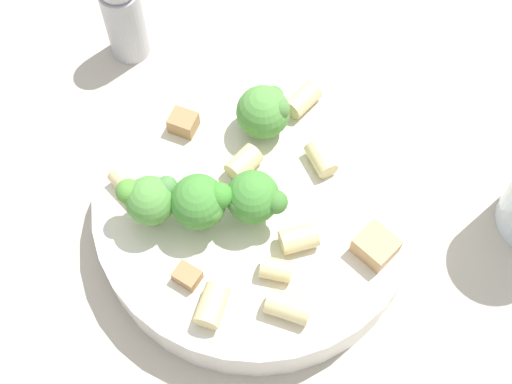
{
  "coord_description": "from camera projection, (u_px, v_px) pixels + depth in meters",
  "views": [
    {
      "loc": [
        -0.04,
        0.22,
        0.48
      ],
      "look_at": [
        0.0,
        0.0,
        0.05
      ],
      "focal_mm": 50.0,
      "sensor_mm": 36.0,
      "label": 1
    }
  ],
  "objects": [
    {
      "name": "ground_plane",
      "position": [
        256.0,
        223.0,
        0.53
      ],
      "size": [
        2.0,
        2.0,
        0.0
      ],
      "primitive_type": "plane",
      "color": "#BCB29E"
    },
    {
      "name": "pasta_bowl",
      "position": [
        256.0,
        209.0,
        0.51
      ],
      "size": [
        0.23,
        0.23,
        0.04
      ],
      "color": "silver",
      "rests_on": "ground_plane"
    },
    {
      "name": "broccoli_floret_0",
      "position": [
        257.0,
        198.0,
        0.46
      ],
      "size": [
        0.04,
        0.04,
        0.04
      ],
      "color": "#9EC175",
      "rests_on": "pasta_bowl"
    },
    {
      "name": "broccoli_floret_1",
      "position": [
        201.0,
        202.0,
        0.46
      ],
      "size": [
        0.04,
        0.04,
        0.05
      ],
      "color": "#84AD60",
      "rests_on": "pasta_bowl"
    },
    {
      "name": "broccoli_floret_2",
      "position": [
        149.0,
        199.0,
        0.46
      ],
      "size": [
        0.04,
        0.03,
        0.04
      ],
      "color": "#84AD60",
      "rests_on": "pasta_bowl"
    },
    {
      "name": "broccoli_floret_3",
      "position": [
        265.0,
        111.0,
        0.5
      ],
      "size": [
        0.04,
        0.04,
        0.04
      ],
      "color": "#9EC175",
      "rests_on": "pasta_bowl"
    },
    {
      "name": "rigatoni_0",
      "position": [
        299.0,
        238.0,
        0.47
      ],
      "size": [
        0.03,
        0.03,
        0.02
      ],
      "primitive_type": "cylinder",
      "rotation": [
        1.57,
        0.0,
        2.02
      ],
      "color": "beige",
      "rests_on": "pasta_bowl"
    },
    {
      "name": "rigatoni_1",
      "position": [
        276.0,
        269.0,
        0.46
      ],
      "size": [
        0.02,
        0.02,
        0.01
      ],
      "primitive_type": "cylinder",
      "rotation": [
        1.57,
        0.0,
        1.53
      ],
      "color": "beige",
      "rests_on": "pasta_bowl"
    },
    {
      "name": "rigatoni_2",
      "position": [
        303.0,
        100.0,
        0.52
      ],
      "size": [
        0.03,
        0.03,
        0.02
      ],
      "primitive_type": "cylinder",
      "rotation": [
        1.57,
        0.0,
        2.59
      ],
      "color": "beige",
      "rests_on": "pasta_bowl"
    },
    {
      "name": "rigatoni_3",
      "position": [
        212.0,
        306.0,
        0.45
      ],
      "size": [
        0.02,
        0.03,
        0.02
      ],
      "primitive_type": "cylinder",
      "rotation": [
        1.57,
        0.0,
        3.02
      ],
      "color": "beige",
      "rests_on": "pasta_bowl"
    },
    {
      "name": "rigatoni_4",
      "position": [
        321.0,
        158.0,
        0.5
      ],
      "size": [
        0.03,
        0.03,
        0.01
      ],
      "primitive_type": "cylinder",
      "rotation": [
        1.57,
        0.0,
        0.61
      ],
      "color": "beige",
      "rests_on": "pasta_bowl"
    },
    {
      "name": "rigatoni_5",
      "position": [
        288.0,
        307.0,
        0.45
      ],
      "size": [
        0.03,
        0.02,
        0.02
      ],
      "primitive_type": "cylinder",
      "rotation": [
        1.57,
        0.0,
        1.41
      ],
      "color": "beige",
      "rests_on": "pasta_bowl"
    },
    {
      "name": "rigatoni_6",
      "position": [
        243.0,
        163.0,
        0.49
      ],
      "size": [
        0.03,
        0.03,
        0.02
      ],
      "primitive_type": "cylinder",
      "rotation": [
        1.57,
        0.0,
        2.6
      ],
      "color": "beige",
      "rests_on": "pasta_bowl"
    },
    {
      "name": "rigatoni_7",
      "position": [
        128.0,
        185.0,
        0.49
      ],
      "size": [
        0.03,
        0.03,
        0.01
      ],
      "primitive_type": "cylinder",
      "rotation": [
        1.57,
        0.0,
        0.92
      ],
      "color": "beige",
      "rests_on": "pasta_bowl"
    },
    {
      "name": "chicken_chunk_0",
      "position": [
        183.0,
        123.0,
        0.51
      ],
      "size": [
        0.02,
        0.02,
        0.01
      ],
      "primitive_type": "cube",
      "rotation": [
        0.0,
        0.0,
        2.93
      ],
      "color": "#A87A4C",
      "rests_on": "pasta_bowl"
    },
    {
      "name": "chicken_chunk_1",
      "position": [
        187.0,
        276.0,
        0.46
      ],
      "size": [
        0.02,
        0.02,
        0.01
      ],
      "primitive_type": "cube",
      "rotation": [
        0.0,
        0.0,
        2.76
      ],
      "color": "#A87A4C",
      "rests_on": "pasta_bowl"
    },
    {
      "name": "chicken_chunk_2",
      "position": [
        376.0,
        246.0,
        0.47
      ],
      "size": [
        0.03,
        0.03,
        0.02
      ],
      "primitive_type": "cube",
      "rotation": [
        0.0,
        0.0,
        2.54
      ],
      "color": "tan",
      "rests_on": "pasta_bowl"
    },
    {
      "name": "pepper_shaker",
      "position": [
        123.0,
        12.0,
        0.56
      ],
      "size": [
        0.03,
        0.03,
        0.09
      ],
      "color": "#B2B2B7",
      "rests_on": "ground_plane"
    }
  ]
}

